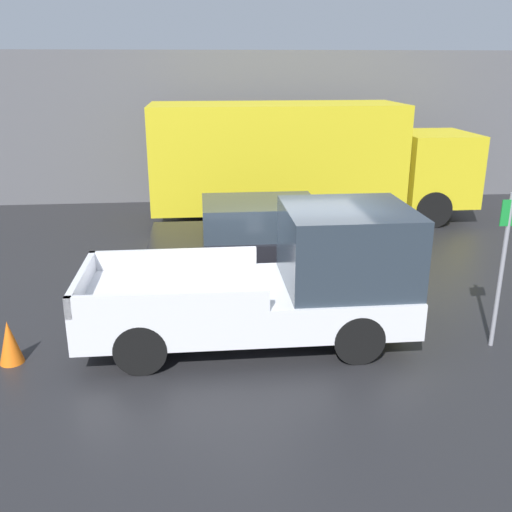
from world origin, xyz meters
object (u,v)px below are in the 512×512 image
Objects in this scene: pickup_truck at (284,280)px; traffic_cone at (10,342)px; parking_sign at (503,263)px; car at (255,239)px; delivery_truck at (302,158)px; newspaper_box at (212,186)px.

pickup_truck is 7.67× the size of traffic_cone.
parking_sign reaches higher than pickup_truck.
car is 1.70× the size of parking_sign.
delivery_truck reaches higher than parking_sign.
newspaper_box is 1.65× the size of traffic_cone.
newspaper_box is 10.75m from traffic_cone.
car is 3.81× the size of newspaper_box.
parking_sign is at bearing -1.35° from traffic_cone.
car is at bearing 93.66° from pickup_truck.
pickup_truck reaches higher than traffic_cone.
pickup_truck is at bearing -102.10° from delivery_truck.
pickup_truck is 3.37m from parking_sign.
parking_sign is (1.70, -7.99, -0.38)m from delivery_truck.
newspaper_box is at bearing 72.21° from traffic_cone.
pickup_truck is 0.58× the size of delivery_truck.
pickup_truck is at bearing 6.10° from traffic_cone.
delivery_truck is at bearing 102.04° from parking_sign.
newspaper_box is at bearing 111.96° from parking_sign.
delivery_truck is (1.76, 4.49, 0.95)m from car.
car reaches higher than traffic_cone.
car is 0.47× the size of delivery_truck.
pickup_truck is 4.28m from traffic_cone.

